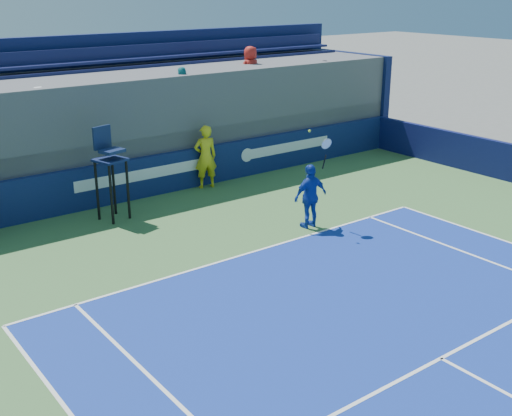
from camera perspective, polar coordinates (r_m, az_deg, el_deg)
ball_person at (r=19.48m, az=-4.51°, el=4.56°), size 0.79×0.62×1.93m
back_hoarding at (r=18.84m, az=-10.34°, el=2.62°), size 20.40×0.21×1.20m
umpire_chair at (r=17.01m, az=-12.88°, el=3.89°), size 0.86×0.86×2.48m
tennis_player at (r=16.25m, az=4.87°, el=1.08°), size 0.99×0.47×2.57m
stadium_seating at (r=20.36m, az=-13.18°, el=7.24°), size 21.00×4.05×4.40m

